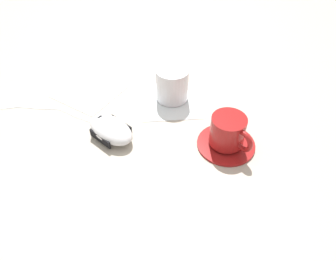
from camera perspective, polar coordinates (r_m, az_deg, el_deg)
The scene contains 8 objects.
ground_plane at distance 0.76m, azimuth -2.03°, elevation 1.87°, with size 3.00×3.00×0.00m, color #B2A899.
saucer at distance 0.71m, azimuth 10.07°, elevation -2.23°, with size 0.12×0.12×0.01m, color maroon.
coffee_cup at distance 0.68m, azimuth 10.50°, elevation -0.11°, with size 0.07×0.10×0.06m.
computer_mouse at distance 0.71m, azimuth -9.95°, elevation 0.16°, with size 0.12×0.13×0.04m.
mouse_cable at distance 0.83m, azimuth -21.92°, elevation 3.08°, with size 0.28×0.11×0.00m.
napkin_under_glass at distance 0.81m, azimuth 0.48°, elevation 5.28°, with size 0.15×0.15×0.00m, color white.
drinking_glass at distance 0.79m, azimuth 0.74°, elevation 8.08°, with size 0.08×0.08×0.08m, color silver.
napkin_spare at distance 0.86m, azimuth -13.46°, elevation 6.77°, with size 0.14×0.14×0.00m, color white.
Camera 1 is at (0.11, 0.55, 0.51)m, focal length 35.00 mm.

